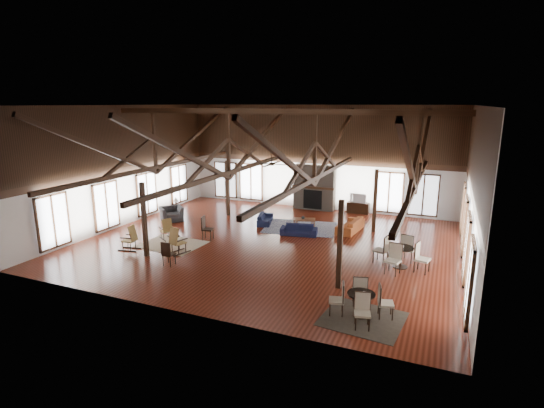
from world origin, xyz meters
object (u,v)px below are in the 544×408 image
at_px(coffee_table, 304,220).
at_px(armchair, 172,214).
at_px(sofa_orange, 350,225).
at_px(sofa_navy_front, 299,230).
at_px(cafe_table_near, 361,300).
at_px(sofa_navy_left, 265,219).
at_px(cafe_table_far, 401,253).
at_px(tv_console, 358,208).

height_order(coffee_table, armchair, armchair).
distance_m(sofa_orange, armchair, 9.34).
distance_m(sofa_navy_front, cafe_table_near, 7.94).
distance_m(sofa_navy_front, coffee_table, 1.38).
distance_m(sofa_navy_left, coffee_table, 2.11).
relative_size(sofa_orange, cafe_table_far, 0.95).
xyz_separation_m(coffee_table, cafe_table_near, (4.43, -8.08, 0.13)).
bearing_deg(tv_console, armchair, -148.47).
distance_m(coffee_table, cafe_table_far, 6.29).
bearing_deg(coffee_table, sofa_orange, -12.11).
bearing_deg(sofa_navy_left, cafe_table_near, -156.54).
distance_m(sofa_orange, tv_console, 3.63).
bearing_deg(sofa_navy_front, cafe_table_far, -36.42).
xyz_separation_m(cafe_table_near, tv_console, (-2.50, 11.90, -0.19)).
distance_m(sofa_orange, cafe_table_far, 4.83).
relative_size(sofa_navy_front, armchair, 1.52).
relative_size(sofa_navy_front, tv_console, 1.41).
height_order(sofa_navy_front, sofa_navy_left, sofa_navy_front).
height_order(cafe_table_far, tv_console, cafe_table_far).
distance_m(coffee_table, armchair, 7.06).
relative_size(sofa_orange, cafe_table_near, 1.08).
relative_size(sofa_navy_left, coffee_table, 1.38).
height_order(sofa_navy_left, coffee_table, sofa_navy_left).
bearing_deg(cafe_table_near, sofa_navy_front, 122.31).
height_order(coffee_table, cafe_table_near, cafe_table_near).
bearing_deg(sofa_navy_front, sofa_navy_left, 140.44).
height_order(sofa_navy_front, cafe_table_far, cafe_table_far).
relative_size(sofa_navy_left, cafe_table_far, 0.76).
xyz_separation_m(sofa_navy_left, armchair, (-4.78, -1.47, 0.13)).
relative_size(cafe_table_far, tv_console, 1.79).
bearing_deg(sofa_navy_front, armchair, 170.85).
bearing_deg(cafe_table_near, coffee_table, 118.73).
relative_size(sofa_navy_front, sofa_navy_left, 1.03).
height_order(sofa_navy_front, tv_console, tv_console).
distance_m(sofa_navy_front, sofa_navy_left, 2.61).
relative_size(sofa_navy_front, cafe_table_far, 0.79).
height_order(cafe_table_near, tv_console, cafe_table_near).
xyz_separation_m(armchair, cafe_table_far, (11.96, -2.12, 0.19)).
height_order(sofa_navy_left, tv_console, tv_console).
distance_m(sofa_navy_left, cafe_table_far, 8.04).
distance_m(sofa_navy_left, sofa_orange, 4.40).
height_order(sofa_orange, cafe_table_far, cafe_table_far).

